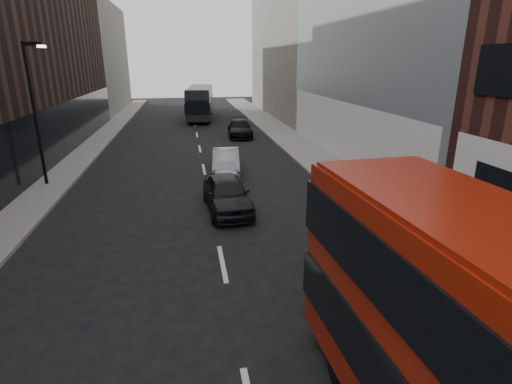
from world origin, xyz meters
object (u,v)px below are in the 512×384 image
grey_bus (200,102)px  car_b (226,162)px  car_a (227,193)px  car_c (240,128)px  street_lamp (35,105)px

grey_bus → car_b: grey_bus is taller
car_a → car_c: 17.93m
car_a → car_b: 5.97m
car_c → grey_bus: bearing=107.8°
grey_bus → car_a: (-0.12, -29.46, -1.10)m
car_b → grey_bus: bearing=96.6°
street_lamp → car_c: bearing=46.6°
grey_bus → car_b: bearing=-83.3°
street_lamp → grey_bus: street_lamp is taller
grey_bus → car_b: 23.54m
street_lamp → car_c: (11.88, 12.54, -3.47)m
grey_bus → car_c: size_ratio=2.24×
grey_bus → car_a: grey_bus is taller
grey_bus → car_a: 29.48m
street_lamp → car_a: (8.90, -5.14, -3.41)m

